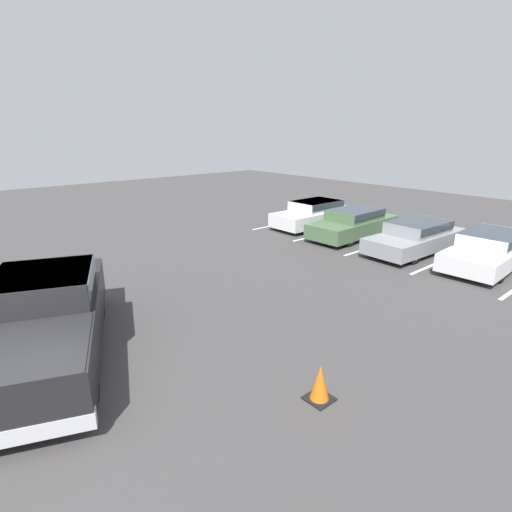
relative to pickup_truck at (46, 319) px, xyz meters
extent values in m
plane|color=#423F3F|center=(1.36, -0.75, -0.91)|extent=(60.00, 60.00, 0.00)
cube|color=white|center=(-5.90, 13.17, -0.91)|extent=(0.12, 5.37, 0.01)
cube|color=white|center=(-3.17, 13.17, -0.91)|extent=(0.12, 5.37, 0.01)
cube|color=white|center=(-0.45, 13.17, -0.91)|extent=(0.12, 5.37, 0.01)
cube|color=white|center=(2.28, 13.17, -0.91)|extent=(0.12, 5.37, 0.01)
cube|color=black|center=(-0.02, 0.01, -0.16)|extent=(6.05, 4.02, 0.96)
cube|color=black|center=(-0.28, 0.12, 0.62)|extent=(2.60, 2.49, 0.58)
cube|color=#2D3842|center=(-0.28, 0.12, 0.75)|extent=(2.59, 2.53, 0.32)
cube|color=black|center=(1.65, -0.67, 0.28)|extent=(2.69, 2.59, 0.14)
cube|color=silver|center=(2.55, -1.04, -0.52)|extent=(0.96, 1.98, 0.28)
cylinder|color=black|center=(1.88, 0.12, -0.45)|extent=(0.97, 0.66, 0.92)
cylinder|color=#ADADB2|center=(1.88, 0.12, -0.45)|extent=(0.60, 0.52, 0.50)
cylinder|color=black|center=(-1.30, 1.41, -0.45)|extent=(0.97, 0.66, 0.92)
cylinder|color=#ADADB2|center=(-1.30, 1.41, -0.45)|extent=(0.60, 0.52, 0.50)
cylinder|color=black|center=(-1.92, -0.11, -0.45)|extent=(0.97, 0.66, 0.92)
cylinder|color=#ADADB2|center=(-1.92, -0.11, -0.45)|extent=(0.60, 0.52, 0.50)
cube|color=silver|center=(-4.45, 13.24, -0.42)|extent=(1.80, 4.52, 0.63)
cube|color=silver|center=(-4.45, 13.33, 0.14)|extent=(1.58, 2.35, 0.47)
cube|color=#2D3842|center=(-4.45, 13.33, 0.23)|extent=(1.65, 2.30, 0.28)
cylinder|color=black|center=(-3.68, 11.93, -0.59)|extent=(0.23, 0.65, 0.65)
cylinder|color=#ADADB2|center=(-3.68, 11.93, -0.59)|extent=(0.24, 0.36, 0.36)
cylinder|color=black|center=(-5.21, 11.93, -0.59)|extent=(0.23, 0.65, 0.65)
cylinder|color=#ADADB2|center=(-5.21, 11.93, -0.59)|extent=(0.24, 0.36, 0.36)
cylinder|color=black|center=(-3.68, 14.55, -0.59)|extent=(0.23, 0.65, 0.65)
cylinder|color=#ADADB2|center=(-3.68, 14.55, -0.59)|extent=(0.24, 0.36, 0.36)
cylinder|color=black|center=(-5.22, 14.55, -0.59)|extent=(0.23, 0.65, 0.65)
cylinder|color=#ADADB2|center=(-5.22, 14.55, -0.59)|extent=(0.24, 0.36, 0.36)
cube|color=#4C6B47|center=(-1.95, 13.00, -0.42)|extent=(1.91, 4.65, 0.62)
cube|color=#4C6B47|center=(-1.95, 13.09, 0.12)|extent=(1.63, 2.44, 0.45)
cube|color=#2D3842|center=(-1.95, 13.09, 0.21)|extent=(1.70, 2.39, 0.27)
cylinder|color=black|center=(-1.15, 11.69, -0.59)|extent=(0.24, 0.65, 0.65)
cylinder|color=#ADADB2|center=(-1.15, 11.69, -0.59)|extent=(0.24, 0.36, 0.36)
cylinder|color=black|center=(-2.66, 11.64, -0.59)|extent=(0.24, 0.65, 0.65)
cylinder|color=#ADADB2|center=(-2.66, 11.64, -0.59)|extent=(0.24, 0.36, 0.36)
cylinder|color=black|center=(-1.23, 14.36, -0.59)|extent=(0.24, 0.65, 0.65)
cylinder|color=#ADADB2|center=(-1.23, 14.36, -0.59)|extent=(0.24, 0.36, 0.36)
cylinder|color=black|center=(-2.75, 14.31, -0.59)|extent=(0.24, 0.65, 0.65)
cylinder|color=#ADADB2|center=(-2.75, 14.31, -0.59)|extent=(0.24, 0.36, 0.36)
cube|color=gray|center=(1.02, 12.99, -0.44)|extent=(1.94, 4.74, 0.57)
cube|color=gray|center=(1.02, 13.09, 0.07)|extent=(1.65, 2.49, 0.46)
cube|color=#2D3842|center=(1.02, 13.09, 0.17)|extent=(1.72, 2.44, 0.28)
cylinder|color=black|center=(1.74, 11.61, -0.58)|extent=(0.23, 0.67, 0.67)
cylinder|color=#ADADB2|center=(1.74, 11.61, -0.58)|extent=(0.23, 0.37, 0.37)
cylinder|color=black|center=(0.20, 11.67, -0.58)|extent=(0.23, 0.67, 0.67)
cylinder|color=#ADADB2|center=(0.20, 11.67, -0.58)|extent=(0.23, 0.37, 0.37)
cylinder|color=black|center=(1.84, 14.32, -0.58)|extent=(0.23, 0.67, 0.67)
cylinder|color=#ADADB2|center=(1.84, 14.32, -0.58)|extent=(0.23, 0.37, 0.37)
cylinder|color=black|center=(0.29, 14.38, -0.58)|extent=(0.23, 0.67, 0.67)
cylinder|color=#ADADB2|center=(0.29, 14.38, -0.58)|extent=(0.23, 0.37, 0.37)
cube|color=silver|center=(3.59, 13.28, -0.44)|extent=(2.04, 4.73, 0.58)
cube|color=silver|center=(3.58, 13.37, 0.09)|extent=(1.72, 2.49, 0.48)
cube|color=#2D3842|center=(3.58, 13.37, 0.18)|extent=(1.79, 2.45, 0.29)
cylinder|color=black|center=(4.43, 11.97, -0.58)|extent=(0.26, 0.67, 0.66)
cylinder|color=#ADADB2|center=(4.43, 11.97, -0.58)|extent=(0.26, 0.38, 0.36)
cylinder|color=black|center=(2.87, 11.89, -0.58)|extent=(0.26, 0.67, 0.66)
cylinder|color=#ADADB2|center=(2.87, 11.89, -0.58)|extent=(0.26, 0.38, 0.36)
cylinder|color=black|center=(2.74, 14.59, -0.58)|extent=(0.26, 0.67, 0.66)
cylinder|color=#ADADB2|center=(2.74, 14.59, -0.58)|extent=(0.26, 0.38, 0.36)
cube|color=black|center=(4.55, 3.25, -0.90)|extent=(0.46, 0.46, 0.03)
cone|color=orange|center=(4.55, 3.25, -0.57)|extent=(0.36, 0.36, 0.68)
cube|color=#B7B2A8|center=(-0.56, 16.56, -0.84)|extent=(1.84, 0.20, 0.14)
camera|label=1|loc=(8.40, -1.53, 3.71)|focal=28.00mm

